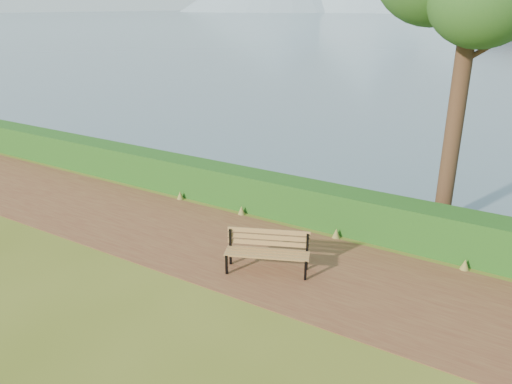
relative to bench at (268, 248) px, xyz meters
The scene contains 4 objects.
ground 1.12m from the bench, behind, with size 140.00×140.00×0.00m, color #535F1B.
path 1.19m from the bench, 156.23° to the left, with size 40.00×3.40×0.01m, color brown.
hedge 2.91m from the bench, 109.89° to the left, with size 32.00×0.85×1.00m, color #1F4C15.
bench is the anchor object (origin of this frame).
Camera 1 is at (5.65, -8.10, 5.21)m, focal length 35.00 mm.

